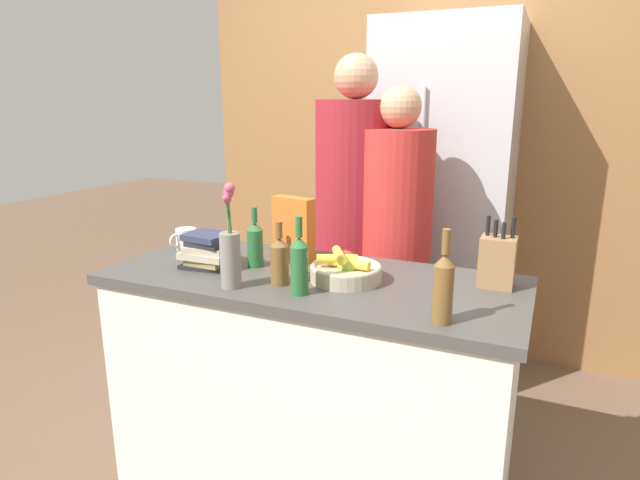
{
  "coord_description": "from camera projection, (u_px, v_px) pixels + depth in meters",
  "views": [
    {
      "loc": [
        0.81,
        -1.75,
        1.55
      ],
      "look_at": [
        0.0,
        0.08,
        1.03
      ],
      "focal_mm": 30.0,
      "sensor_mm": 36.0,
      "label": 1
    }
  ],
  "objects": [
    {
      "name": "bottle_vinegar",
      "position": [
        299.0,
        264.0,
        1.81
      ],
      "size": [
        0.06,
        0.06,
        0.27
      ],
      "color": "#286633",
      "rests_on": "kitchen_island"
    },
    {
      "name": "kitchen_island",
      "position": [
        312.0,
        384.0,
        2.14
      ],
      "size": [
        1.58,
        0.67,
        0.91
      ],
      "color": "silver",
      "rests_on": "ground_plane"
    },
    {
      "name": "fruit_bowl",
      "position": [
        346.0,
        270.0,
        1.96
      ],
      "size": [
        0.26,
        0.26,
        0.11
      ],
      "color": "tan",
      "rests_on": "kitchen_island"
    },
    {
      "name": "refrigerator",
      "position": [
        442.0,
        206.0,
        2.99
      ],
      "size": [
        0.72,
        0.63,
        1.97
      ],
      "color": "#B7B7BC",
      "rests_on": "ground_plane"
    },
    {
      "name": "knife_block",
      "position": [
        497.0,
        261.0,
        1.89
      ],
      "size": [
        0.12,
        0.1,
        0.25
      ],
      "color": "olive",
      "rests_on": "kitchen_island"
    },
    {
      "name": "flower_vase",
      "position": [
        230.0,
        252.0,
        1.87
      ],
      "size": [
        0.07,
        0.07,
        0.37
      ],
      "color": "gray",
      "rests_on": "kitchen_island"
    },
    {
      "name": "coffee_mug",
      "position": [
        186.0,
        239.0,
        2.36
      ],
      "size": [
        0.09,
        0.12,
        0.1
      ],
      "color": "silver",
      "rests_on": "kitchen_island"
    },
    {
      "name": "cereal_box",
      "position": [
        294.0,
        229.0,
        2.2
      ],
      "size": [
        0.19,
        0.1,
        0.26
      ],
      "color": "orange",
      "rests_on": "kitchen_island"
    },
    {
      "name": "person_at_sink",
      "position": [
        354.0,
        220.0,
        2.61
      ],
      "size": [
        0.37,
        0.37,
        1.77
      ],
      "rotation": [
        0.0,
        0.0,
        0.37
      ],
      "color": "#383842",
      "rests_on": "ground_plane"
    },
    {
      "name": "bottle_water",
      "position": [
        255.0,
        243.0,
        2.12
      ],
      "size": [
        0.06,
        0.06,
        0.24
      ],
      "color": "#286633",
      "rests_on": "kitchen_island"
    },
    {
      "name": "back_wall_wood",
      "position": [
        417.0,
        143.0,
        3.33
      ],
      "size": [
        2.78,
        0.12,
        2.6
      ],
      "color": "olive",
      "rests_on": "ground_plane"
    },
    {
      "name": "bottle_wine",
      "position": [
        280.0,
        260.0,
        1.91
      ],
      "size": [
        0.07,
        0.07,
        0.23
      ],
      "color": "brown",
      "rests_on": "kitchen_island"
    },
    {
      "name": "person_in_blue",
      "position": [
        395.0,
        242.0,
        2.5
      ],
      "size": [
        0.33,
        0.33,
        1.62
      ],
      "rotation": [
        0.0,
        0.0,
        0.21
      ],
      "color": "#383842",
      "rests_on": "ground_plane"
    },
    {
      "name": "book_stack",
      "position": [
        208.0,
        251.0,
        2.11
      ],
      "size": [
        0.21,
        0.17,
        0.14
      ],
      "color": "#232328",
      "rests_on": "kitchen_island"
    },
    {
      "name": "bottle_oil",
      "position": [
        443.0,
        287.0,
        1.57
      ],
      "size": [
        0.06,
        0.06,
        0.29
      ],
      "color": "brown",
      "rests_on": "kitchen_island"
    }
  ]
}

